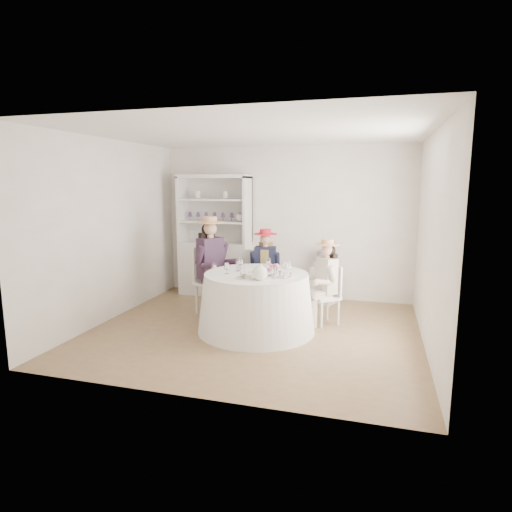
# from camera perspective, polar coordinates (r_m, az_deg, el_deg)

# --- Properties ---
(ground) EXTENTS (4.50, 4.50, 0.00)m
(ground) POSITION_cam_1_polar(r_m,az_deg,el_deg) (6.12, -0.26, -9.89)
(ground) COLOR brown
(ground) RESTS_ON ground
(ceiling) EXTENTS (4.50, 4.50, 0.00)m
(ceiling) POSITION_cam_1_polar(r_m,az_deg,el_deg) (5.80, -0.28, 16.12)
(ceiling) COLOR white
(ceiling) RESTS_ON wall_back
(wall_back) EXTENTS (4.50, 0.00, 4.50)m
(wall_back) POSITION_cam_1_polar(r_m,az_deg,el_deg) (7.74, 3.90, 4.47)
(wall_back) COLOR silver
(wall_back) RESTS_ON ground
(wall_front) EXTENTS (4.50, 0.00, 4.50)m
(wall_front) POSITION_cam_1_polar(r_m,az_deg,el_deg) (3.95, -8.44, -0.63)
(wall_front) COLOR silver
(wall_front) RESTS_ON ground
(wall_left) EXTENTS (0.00, 4.50, 4.50)m
(wall_left) POSITION_cam_1_polar(r_m,az_deg,el_deg) (6.79, -18.86, 3.24)
(wall_left) COLOR silver
(wall_left) RESTS_ON ground
(wall_right) EXTENTS (0.00, 4.50, 4.50)m
(wall_right) POSITION_cam_1_polar(r_m,az_deg,el_deg) (5.61, 22.37, 1.79)
(wall_right) COLOR silver
(wall_right) RESTS_ON ground
(tea_table) EXTENTS (1.63, 1.63, 0.82)m
(tea_table) POSITION_cam_1_polar(r_m,az_deg,el_deg) (6.00, 0.04, -6.19)
(tea_table) COLOR white
(tea_table) RESTS_ON ground
(hutch) EXTENTS (1.49, 0.98, 2.20)m
(hutch) POSITION_cam_1_polar(r_m,az_deg,el_deg) (7.95, -5.40, 0.47)
(hutch) COLOR silver
(hutch) RESTS_ON ground
(side_table) EXTENTS (0.52, 0.52, 0.62)m
(side_table) POSITION_cam_1_polar(r_m,az_deg,el_deg) (7.54, 9.19, -3.81)
(side_table) COLOR silver
(side_table) RESTS_ON ground
(hatbox) EXTENTS (0.39, 0.39, 0.30)m
(hatbox) POSITION_cam_1_polar(r_m,az_deg,el_deg) (7.44, 9.28, -0.37)
(hatbox) COLOR black
(hatbox) RESTS_ON side_table
(guest_left) EXTENTS (0.66, 0.61, 1.54)m
(guest_left) POSITION_cam_1_polar(r_m,az_deg,el_deg) (6.69, -5.93, -0.53)
(guest_left) COLOR silver
(guest_left) RESTS_ON ground
(guest_mid) EXTENTS (0.49, 0.51, 1.32)m
(guest_mid) POSITION_cam_1_polar(r_m,az_deg,el_deg) (6.93, 1.22, -1.15)
(guest_mid) COLOR silver
(guest_mid) RESTS_ON ground
(guest_right) EXTENTS (0.54, 0.52, 1.26)m
(guest_right) POSITION_cam_1_polar(r_m,az_deg,el_deg) (6.28, 9.23, -2.77)
(guest_right) COLOR silver
(guest_right) RESTS_ON ground
(spare_chair) EXTENTS (0.41, 0.41, 0.98)m
(spare_chair) POSITION_cam_1_polar(r_m,az_deg,el_deg) (7.16, 0.01, -2.62)
(spare_chair) COLOR silver
(spare_chair) RESTS_ON ground
(teacup_a) EXTENTS (0.10, 0.10, 0.07)m
(teacup_a) POSITION_cam_1_polar(r_m,az_deg,el_deg) (6.04, -2.20, -1.70)
(teacup_a) COLOR white
(teacup_a) RESTS_ON tea_table
(teacup_b) EXTENTS (0.06, 0.06, 0.06)m
(teacup_b) POSITION_cam_1_polar(r_m,az_deg,el_deg) (6.17, 1.22, -1.50)
(teacup_b) COLOR white
(teacup_b) RESTS_ON tea_table
(teacup_c) EXTENTS (0.12, 0.12, 0.07)m
(teacup_c) POSITION_cam_1_polar(r_m,az_deg,el_deg) (5.92, 2.63, -1.91)
(teacup_c) COLOR white
(teacup_c) RESTS_ON tea_table
(flower_bowl) EXTENTS (0.25, 0.25, 0.06)m
(flower_bowl) POSITION_cam_1_polar(r_m,az_deg,el_deg) (5.79, 1.76, -2.24)
(flower_bowl) COLOR white
(flower_bowl) RESTS_ON tea_table
(flower_arrangement) EXTENTS (0.18, 0.18, 0.07)m
(flower_arrangement) POSITION_cam_1_polar(r_m,az_deg,el_deg) (5.83, 2.16, -1.61)
(flower_arrangement) COLOR pink
(flower_arrangement) RESTS_ON tea_table
(table_teapot) EXTENTS (0.28, 0.20, 0.21)m
(table_teapot) POSITION_cam_1_polar(r_m,az_deg,el_deg) (5.47, 0.58, -2.29)
(table_teapot) COLOR white
(table_teapot) RESTS_ON tea_table
(sandwich_plate) EXTENTS (0.25, 0.25, 0.06)m
(sandwich_plate) POSITION_cam_1_polar(r_m,az_deg,el_deg) (5.60, -1.42, -2.80)
(sandwich_plate) COLOR white
(sandwich_plate) RESTS_ON tea_table
(cupcake_stand) EXTENTS (0.21, 0.21, 0.20)m
(cupcake_stand) POSITION_cam_1_polar(r_m,az_deg,el_deg) (5.64, 3.99, -2.13)
(cupcake_stand) COLOR white
(cupcake_stand) RESTS_ON tea_table
(stemware_set) EXTENTS (0.84, 0.88, 0.15)m
(stemware_set) POSITION_cam_1_polar(r_m,az_deg,el_deg) (5.88, 0.04, -1.60)
(stemware_set) COLOR white
(stemware_set) RESTS_ON tea_table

